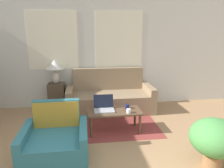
% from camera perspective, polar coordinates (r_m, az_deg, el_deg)
% --- Properties ---
extents(wall_back, '(6.98, 0.06, 2.60)m').
position_cam_1_polar(wall_back, '(5.13, -5.65, 8.64)').
color(wall_back, silver).
rests_on(wall_back, ground_plane).
extents(rug, '(1.70, 1.82, 0.01)m').
position_cam_1_polar(rug, '(4.50, -0.34, -9.27)').
color(rug, brown).
rests_on(rug, ground_plane).
extents(couch, '(1.91, 0.83, 0.92)m').
position_cam_1_polar(couch, '(4.95, -0.59, -3.77)').
color(couch, '#937A5B').
rests_on(couch, ground_plane).
extents(armchair, '(0.86, 0.78, 0.81)m').
position_cam_1_polar(armchair, '(3.19, -14.46, -15.15)').
color(armchair, '#2D6B75').
rests_on(armchair, ground_plane).
extents(side_table, '(0.36, 0.36, 0.62)m').
position_cam_1_polar(side_table, '(5.08, -14.21, -3.29)').
color(side_table, '#4C3D2D').
rests_on(side_table, ground_plane).
extents(table_lamp, '(0.39, 0.39, 0.53)m').
position_cam_1_polar(table_lamp, '(4.92, -14.69, 4.34)').
color(table_lamp, beige).
rests_on(table_lamp, side_table).
extents(coffee_table, '(0.95, 0.46, 0.39)m').
position_cam_1_polar(coffee_table, '(3.90, 0.61, -7.65)').
color(coffee_table, brown).
rests_on(coffee_table, ground_plane).
extents(laptop, '(0.35, 0.31, 0.25)m').
position_cam_1_polar(laptop, '(3.90, -2.12, -6.01)').
color(laptop, '#B7B7BC').
rests_on(laptop, coffee_table).
extents(cup_navy, '(0.08, 0.08, 0.08)m').
position_cam_1_polar(cup_navy, '(3.98, 3.99, -5.90)').
color(cup_navy, '#191E4C').
rests_on(cup_navy, coffee_table).
extents(cup_yellow, '(0.08, 0.08, 0.07)m').
position_cam_1_polar(cup_yellow, '(3.78, 4.37, -7.03)').
color(cup_yellow, white).
rests_on(cup_yellow, coffee_table).
extents(potted_plant, '(0.65, 0.65, 0.68)m').
position_cam_1_polar(potted_plant, '(3.20, 25.28, -12.77)').
color(potted_plant, '#996B42').
rests_on(potted_plant, ground_plane).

